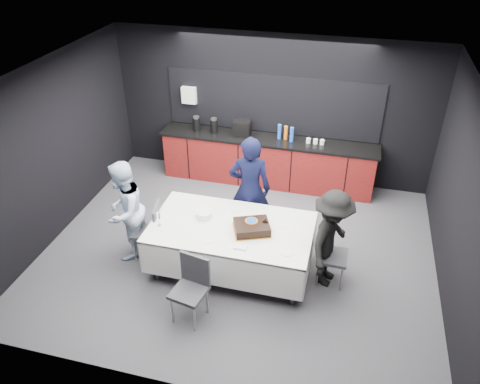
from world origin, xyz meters
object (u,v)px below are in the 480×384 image
(chair_left, at_px, (151,227))
(person_center, at_px, (250,189))
(chair_near, at_px, (192,284))
(person_right, at_px, (331,239))
(chair_right, at_px, (327,251))
(champagne_flute, at_px, (158,216))
(plate_stack, at_px, (204,214))
(party_table, at_px, (231,234))
(cake_assembly, at_px, (252,227))
(person_left, at_px, (124,211))

(chair_left, xyz_separation_m, person_center, (1.33, 0.85, 0.36))
(chair_near, xyz_separation_m, person_right, (1.67, 1.09, 0.22))
(chair_left, distance_m, chair_right, 2.64)
(champagne_flute, xyz_separation_m, person_right, (2.41, 0.32, -0.18))
(plate_stack, height_order, person_right, person_right)
(chair_left, bearing_deg, champagne_flute, -42.56)
(party_table, relative_size, chair_near, 2.51)
(cake_assembly, relative_size, chair_left, 0.70)
(chair_left, relative_size, person_center, 0.52)
(person_center, distance_m, person_right, 1.55)
(cake_assembly, bearing_deg, chair_near, -120.27)
(chair_right, bearing_deg, person_center, 150.01)
(champagne_flute, height_order, chair_near, champagne_flute)
(party_table, distance_m, champagne_flute, 1.07)
(champagne_flute, bearing_deg, chair_near, -45.95)
(plate_stack, bearing_deg, person_left, -172.05)
(champagne_flute, distance_m, person_left, 0.67)
(party_table, height_order, champagne_flute, champagne_flute)
(person_left, bearing_deg, cake_assembly, 90.87)
(party_table, relative_size, chair_left, 2.51)
(cake_assembly, distance_m, person_right, 1.11)
(chair_right, bearing_deg, cake_assembly, -173.15)
(cake_assembly, height_order, chair_right, cake_assembly)
(party_table, relative_size, champagne_flute, 10.36)
(person_left, bearing_deg, chair_right, 93.09)
(plate_stack, bearing_deg, party_table, -14.18)
(cake_assembly, relative_size, chair_right, 0.70)
(person_center, bearing_deg, chair_left, 24.44)
(cake_assembly, relative_size, person_center, 0.36)
(party_table, xyz_separation_m, chair_left, (-1.26, -0.00, -0.11))
(champagne_flute, xyz_separation_m, chair_left, (-0.26, 0.23, -0.40))
(chair_near, bearing_deg, cake_assembly, 59.73)
(chair_right, height_order, person_left, person_left)
(champagne_flute, relative_size, chair_right, 0.24)
(champagne_flute, bearing_deg, person_center, 45.38)
(chair_left, distance_m, person_center, 1.62)
(chair_near, relative_size, person_center, 0.52)
(chair_right, bearing_deg, champagne_flute, -172.09)
(champagne_flute, height_order, person_center, person_center)
(chair_near, bearing_deg, plate_stack, 99.35)
(person_left, bearing_deg, champagne_flute, 74.23)
(plate_stack, height_order, person_center, person_center)
(party_table, distance_m, person_left, 1.65)
(person_left, bearing_deg, person_right, 92.80)
(person_right, bearing_deg, chair_near, 138.22)
(party_table, distance_m, chair_left, 1.26)
(plate_stack, xyz_separation_m, person_right, (1.85, -0.03, -0.07))
(champagne_flute, height_order, person_left, person_left)
(chair_right, bearing_deg, party_table, -176.07)
(plate_stack, distance_m, chair_left, 0.88)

